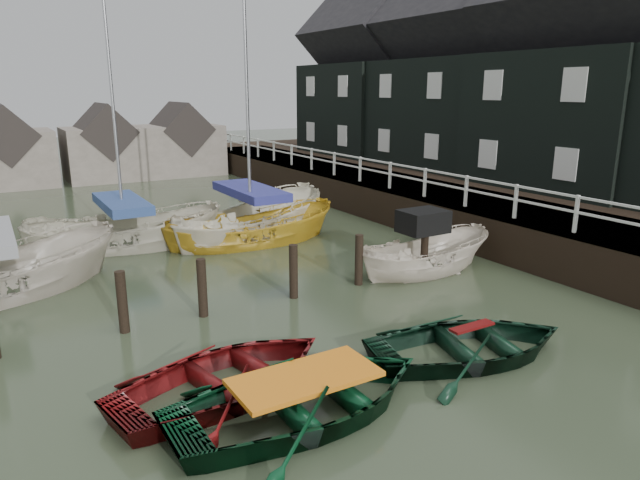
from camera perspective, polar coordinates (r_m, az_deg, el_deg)
ground at (r=11.72m, az=-0.91°, el=-11.30°), size 120.00×120.00×0.00m
pier at (r=24.53m, az=6.82°, el=4.31°), size 3.04×32.00×2.70m
land_strip at (r=28.30m, az=15.75°, el=3.81°), size 14.00×38.00×1.50m
quay_houses at (r=26.92m, az=18.73°, el=15.23°), size 6.52×28.14×10.01m
mooring_pilings at (r=13.64m, az=-11.32°, el=-5.44°), size 13.72×0.22×1.80m
far_sheds at (r=35.82m, az=-20.95°, el=8.63°), size 14.00×4.08×4.39m
rowboat_red at (r=10.51m, az=-9.12°, el=-14.81°), size 4.74×3.81×0.87m
rowboat_green at (r=9.74m, az=-1.46°, el=-17.20°), size 4.61×3.32×0.95m
rowboat_dkgreen at (r=11.95m, az=14.75°, el=-11.28°), size 4.75×3.88×0.86m
motorboat at (r=16.88m, az=10.47°, el=-2.88°), size 4.49×1.69×2.67m
sailboat_b at (r=20.36m, az=-18.86°, el=-0.46°), size 6.84×3.93×10.82m
sailboat_c at (r=19.96m, az=-6.87°, el=-0.19°), size 6.28×2.76×10.65m
sailboat_d at (r=20.94m, az=-6.86°, el=0.65°), size 7.55×5.10×11.34m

